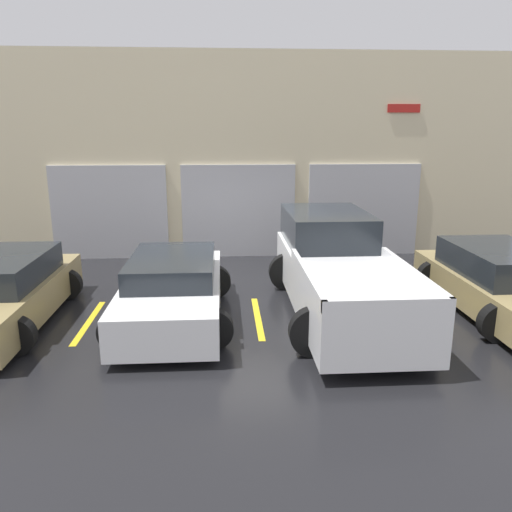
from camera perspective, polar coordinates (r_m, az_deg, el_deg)
name	(u,v)px	position (r m, az deg, el deg)	size (l,w,h in m)	color
ground_plane	(252,288)	(11.41, -0.45, -3.67)	(28.00, 28.00, 0.00)	black
shophouse_building	(245,158)	(14.15, -1.30, 11.09)	(15.70, 0.68, 5.55)	beige
pickup_truck	(337,269)	(9.95, 9.28, -1.51)	(2.45, 5.52, 1.80)	white
sedan_white	(173,290)	(9.52, -9.45, -3.82)	(2.21, 4.23, 1.23)	white
sedan_side	(500,282)	(10.92, 26.16, -2.71)	(2.26, 4.40, 1.28)	#9E8956
parking_stripe_left	(89,322)	(9.98, -18.55, -7.13)	(0.12, 2.20, 0.01)	gold
parking_stripe_centre	(258,318)	(9.67, 0.20, -7.04)	(0.12, 2.20, 0.01)	gold
parking_stripe_right	(419,314)	(10.38, 18.17, -6.27)	(0.12, 2.20, 0.01)	gold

